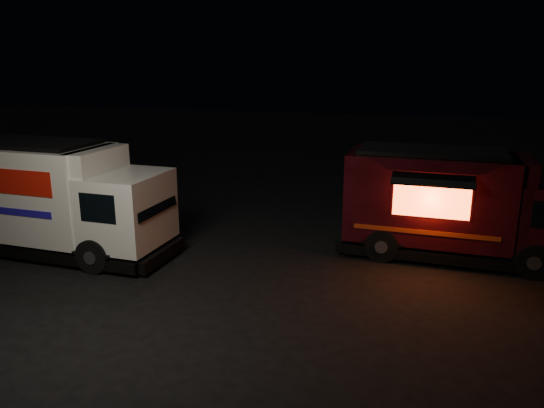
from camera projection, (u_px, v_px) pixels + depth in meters
The scene contains 3 objects.
ground at pixel (203, 276), 12.89m from camera, with size 80.00×80.00×0.00m, color black.
white_truck at pixel (54, 198), 14.18m from camera, with size 6.64×2.27×3.01m, color silver, non-canonical shape.
red_truck at pixel (460, 205), 13.83m from camera, with size 6.12×2.25×2.85m, color #3A0A12, non-canonical shape.
Camera 1 is at (4.87, -11.05, 5.10)m, focal length 35.00 mm.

